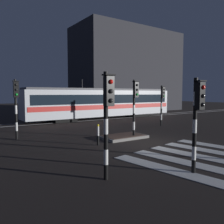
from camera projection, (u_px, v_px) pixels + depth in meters
name	position (u px, v px, depth m)	size (l,w,h in m)	color
ground_plane	(149.00, 144.00, 12.63)	(120.00, 120.00, 0.00)	black
rail_near	(65.00, 122.00, 22.05)	(80.00, 0.12, 0.03)	#59595E
rail_far	(59.00, 121.00, 23.23)	(80.00, 0.12, 0.03)	#59595E
crosswalk_zebra	(197.00, 156.00, 10.17)	(6.33, 5.36, 0.02)	silver
traffic_island	(123.00, 137.00, 14.29)	(2.72, 1.71, 0.18)	slate
traffic_light_kerb_mid_left	(197.00, 111.00, 7.77)	(0.36, 0.42, 3.23)	black
traffic_light_median_centre	(135.00, 100.00, 14.00)	(0.36, 0.42, 3.54)	black
traffic_light_corner_far_left	(16.00, 100.00, 13.64)	(0.36, 0.42, 3.54)	black
traffic_light_corner_far_right	(162.00, 99.00, 19.61)	(0.36, 0.42, 3.38)	black
traffic_light_corner_near_left	(107.00, 109.00, 7.17)	(0.36, 0.42, 3.38)	black
tram	(104.00, 103.00, 25.19)	(17.16, 2.58, 4.15)	silver
bollard_island_edge	(98.00, 135.00, 12.29)	(0.12, 0.12, 1.11)	black
building_backdrop	(128.00, 71.00, 37.59)	(17.11, 8.00, 12.59)	#2D2D33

